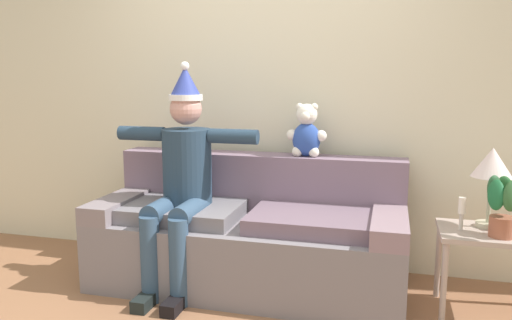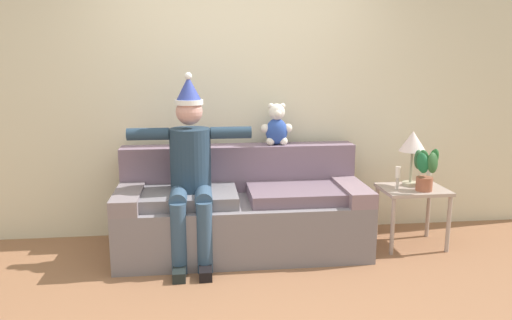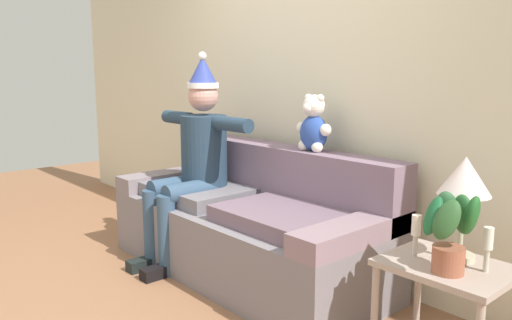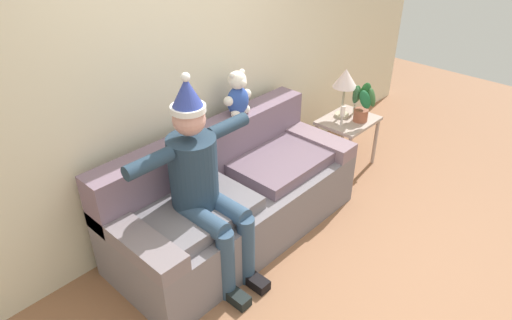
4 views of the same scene
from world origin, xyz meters
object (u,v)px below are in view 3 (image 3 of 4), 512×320
object	(u,v)px
side_table	(446,281)
potted_plant	(451,229)
candle_tall	(416,230)
person_seated	(193,157)
couch	(249,224)
teddy_bear	(313,126)
candle_short	(488,244)
table_lamp	(465,181)

from	to	relation	value
side_table	potted_plant	size ratio (longest dim) A/B	1.51
candle_tall	person_seated	bearing A→B (deg)	-178.41
couch	teddy_bear	size ratio (longest dim) A/B	5.54
potted_plant	candle_tall	xyz separation A→B (m)	(-0.21, 0.08, -0.07)
teddy_bear	side_table	xyz separation A→B (m)	(1.17, -0.36, -0.60)
candle_short	teddy_bear	bearing A→B (deg)	166.38
candle_tall	candle_short	bearing A→B (deg)	10.76
table_lamp	potted_plant	world-z (taller)	table_lamp
side_table	potted_plant	xyz separation A→B (m)	(0.05, -0.10, 0.29)
person_seated	table_lamp	xyz separation A→B (m)	(1.96, 0.16, 0.12)
candle_short	table_lamp	bearing A→B (deg)	161.47
couch	table_lamp	distance (m)	1.63
teddy_bear	table_lamp	world-z (taller)	teddy_bear
couch	teddy_bear	bearing A→B (deg)	37.46
teddy_bear	potted_plant	xyz separation A→B (m)	(1.23, -0.46, -0.32)
person_seated	potted_plant	xyz separation A→B (m)	(2.01, -0.03, -0.06)
side_table	candle_tall	xyz separation A→B (m)	(-0.16, -0.02, 0.21)
teddy_bear	potted_plant	world-z (taller)	teddy_bear
table_lamp	teddy_bear	bearing A→B (deg)	167.02
table_lamp	candle_tall	distance (m)	0.32
candle_tall	side_table	bearing A→B (deg)	7.22
side_table	person_seated	bearing A→B (deg)	-177.95
table_lamp	potted_plant	size ratio (longest dim) A/B	1.32
couch	potted_plant	bearing A→B (deg)	-6.99
person_seated	teddy_bear	distance (m)	0.93
table_lamp	potted_plant	bearing A→B (deg)	-76.67
candle_tall	table_lamp	bearing A→B (deg)	33.25
couch	side_table	world-z (taller)	couch
person_seated	teddy_bear	bearing A→B (deg)	29.00
couch	candle_tall	xyz separation A→B (m)	(1.36, -0.12, 0.32)
candle_tall	candle_short	xyz separation A→B (m)	(0.32, 0.06, 0.00)
couch	potted_plant	world-z (taller)	potted_plant
candle_short	candle_tall	bearing A→B (deg)	-169.24
teddy_bear	candle_tall	xyz separation A→B (m)	(1.01, -0.38, -0.39)
potted_plant	candle_short	world-z (taller)	potted_plant
table_lamp	potted_plant	xyz separation A→B (m)	(0.04, -0.19, -0.18)
couch	candle_tall	bearing A→B (deg)	-4.90
potted_plant	candle_tall	world-z (taller)	potted_plant
side_table	potted_plant	world-z (taller)	potted_plant
person_seated	candle_short	distance (m)	2.12
couch	teddy_bear	xyz separation A→B (m)	(0.35, 0.27, 0.71)
side_table	couch	bearing A→B (deg)	176.36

